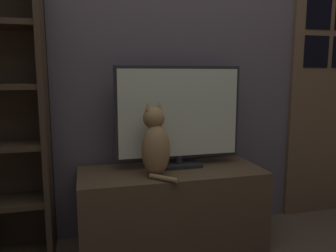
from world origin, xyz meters
TOP-DOWN VIEW (x-y plane):
  - wall_back at (0.00, 1.22)m, footprint 4.80×0.05m
  - tv_stand at (0.00, 0.95)m, footprint 1.11×0.45m
  - tv at (0.07, 1.03)m, footprint 0.79×0.16m
  - cat at (-0.12, 0.88)m, footprint 0.19×0.28m

SIDE VIEW (x-z plane):
  - tv_stand at x=0.00m, z-range 0.00..0.49m
  - cat at x=-0.12m, z-range 0.46..0.88m
  - tv at x=0.07m, z-range 0.49..1.11m
  - wall_back at x=0.00m, z-range 0.00..2.60m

